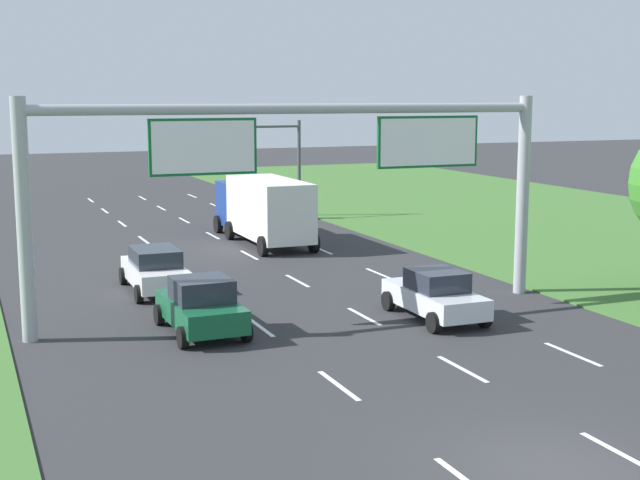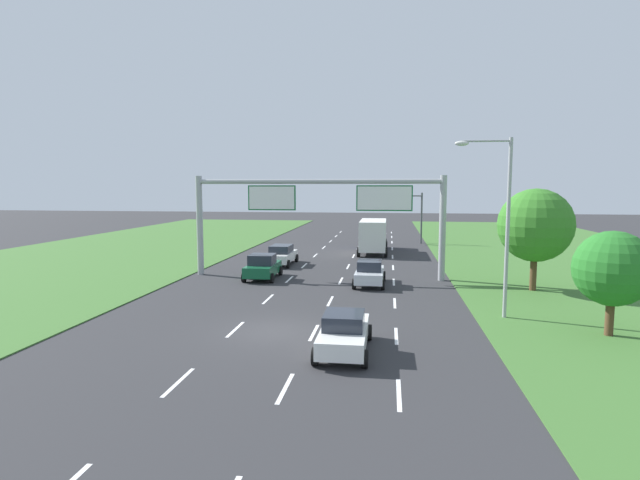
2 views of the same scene
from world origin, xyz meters
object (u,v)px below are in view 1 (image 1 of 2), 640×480
object	(u,v)px
car_near_red	(155,269)
car_lead_silver	(201,306)
car_far_ahead	(435,295)
sign_gantry	(308,163)
traffic_light_mast	(267,151)
box_truck	(263,208)

from	to	relation	value
car_near_red	car_lead_silver	size ratio (longest dim) A/B	1.11
car_far_ahead	car_lead_silver	bearing A→B (deg)	171.55
car_far_ahead	sign_gantry	world-z (taller)	sign_gantry
traffic_light_mast	car_far_ahead	bearing A→B (deg)	-96.54
car_far_ahead	traffic_light_mast	size ratio (longest dim) A/B	0.74
box_truck	sign_gantry	distance (m)	14.61
car_lead_silver	car_far_ahead	xyz separation A→B (m)	(7.30, -1.14, -0.05)
car_far_ahead	car_near_red	bearing A→B (deg)	135.43
car_near_red	car_far_ahead	bearing A→B (deg)	-44.15
box_truck	car_near_red	bearing A→B (deg)	-129.37
sign_gantry	box_truck	bearing A→B (deg)	77.09
car_lead_silver	traffic_light_mast	size ratio (longest dim) A/B	0.71
car_near_red	sign_gantry	distance (m)	7.66
car_lead_silver	sign_gantry	xyz separation A→B (m)	(3.84, 1.02, 4.08)
car_lead_silver	car_far_ahead	distance (m)	7.39
car_far_ahead	sign_gantry	distance (m)	5.81
box_truck	traffic_light_mast	bearing A→B (deg)	69.27
box_truck	sign_gantry	bearing A→B (deg)	-103.20
car_near_red	sign_gantry	xyz separation A→B (m)	(3.89, -5.18, 4.09)
car_near_red	box_truck	world-z (taller)	box_truck
car_lead_silver	box_truck	distance (m)	16.51
sign_gantry	car_near_red	bearing A→B (deg)	126.87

